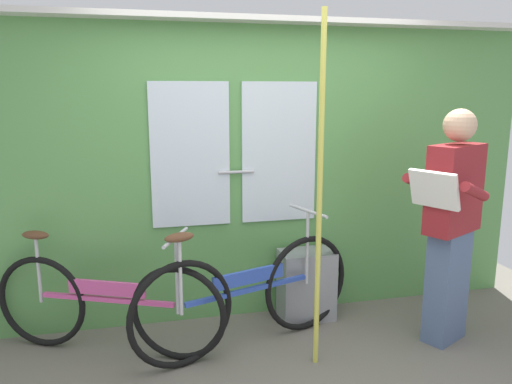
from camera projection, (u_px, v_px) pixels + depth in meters
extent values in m
cube|color=#56934C|center=(259.00, 175.00, 3.99)|extent=(4.56, 0.08, 2.31)
cube|color=silver|center=(190.00, 155.00, 3.78)|extent=(0.60, 0.02, 1.10)
cube|color=silver|center=(279.00, 153.00, 3.94)|extent=(0.60, 0.02, 1.10)
cylinder|color=#B2B2B7|center=(236.00, 172.00, 3.87)|extent=(0.28, 0.02, 0.02)
cube|color=silver|center=(262.00, 20.00, 3.66)|extent=(4.56, 0.28, 0.04)
torus|color=black|center=(306.00, 283.00, 3.82)|extent=(0.72, 0.28, 0.75)
torus|color=black|center=(182.00, 315.00, 3.29)|extent=(0.72, 0.28, 0.75)
cube|color=#2D4CB2|center=(249.00, 290.00, 3.54)|extent=(0.94, 0.34, 0.03)
cube|color=#2D4CB2|center=(249.00, 277.00, 3.52)|extent=(0.55, 0.21, 0.10)
cylinder|color=#B7B7BC|center=(180.00, 277.00, 3.24)|extent=(0.02, 0.02, 0.53)
ellipsoid|color=brown|center=(179.00, 237.00, 3.18)|extent=(0.22, 0.15, 0.06)
cylinder|color=#B7B7BC|center=(307.00, 248.00, 3.76)|extent=(0.02, 0.02, 0.57)
cylinder|color=#B7B7BC|center=(308.00, 211.00, 3.71)|extent=(0.16, 0.43, 0.02)
torus|color=black|center=(178.00, 314.00, 3.38)|extent=(0.64, 0.32, 0.68)
torus|color=black|center=(42.00, 302.00, 3.57)|extent=(0.64, 0.32, 0.68)
cube|color=#D14C93|center=(107.00, 299.00, 3.46)|extent=(0.90, 0.43, 0.03)
cube|color=#D14C93|center=(107.00, 288.00, 3.45)|extent=(0.53, 0.26, 0.10)
cylinder|color=#B7B7BC|center=(38.00, 269.00, 3.52)|extent=(0.02, 0.02, 0.50)
ellipsoid|color=brown|center=(35.00, 235.00, 3.47)|extent=(0.22, 0.16, 0.06)
cylinder|color=#B7B7BC|center=(177.00, 276.00, 3.33)|extent=(0.02, 0.02, 0.54)
cylinder|color=#B7B7BC|center=(176.00, 237.00, 3.27)|extent=(0.20, 0.41, 0.02)
cube|color=slate|center=(447.00, 286.00, 3.65)|extent=(0.37, 0.31, 0.83)
cube|color=maroon|center=(455.00, 189.00, 3.51)|extent=(0.51, 0.39, 0.63)
sphere|color=tan|center=(460.00, 125.00, 3.42)|extent=(0.23, 0.23, 0.23)
cube|color=silver|center=(434.00, 189.00, 3.32)|extent=(0.25, 0.35, 0.26)
cylinder|color=maroon|center=(475.00, 192.00, 3.25)|extent=(0.30, 0.20, 0.17)
cylinder|color=maroon|center=(417.00, 183.00, 3.57)|extent=(0.30, 0.20, 0.17)
cube|color=gray|center=(306.00, 285.00, 4.03)|extent=(0.43, 0.28, 0.56)
cylinder|color=#C6C14C|center=(320.00, 197.00, 3.19)|extent=(0.04, 0.04, 2.31)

